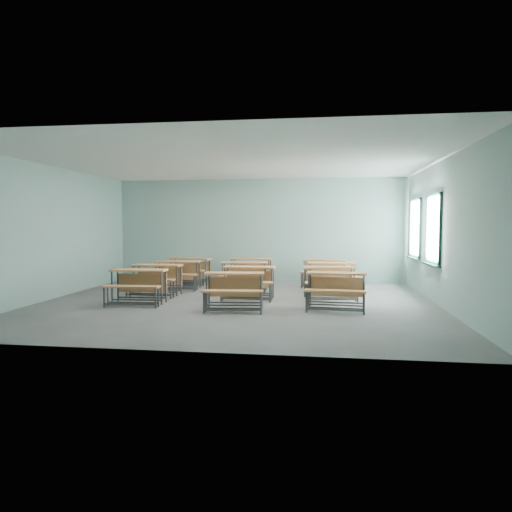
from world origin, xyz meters
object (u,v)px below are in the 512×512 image
(desk_unit_r1c1, at_px, (249,277))
(desk_unit_r3c1, at_px, (251,267))
(desk_unit_r2c1, at_px, (244,272))
(desk_unit_r0c0, at_px, (137,281))
(desk_unit_r1c0, at_px, (156,275))
(desk_unit_r2c2, at_px, (332,272))
(desk_unit_r0c2, at_px, (336,285))
(desk_unit_r1c2, at_px, (330,278))
(desk_unit_r2c0, at_px, (177,270))
(desk_unit_r3c0, at_px, (189,267))
(desk_unit_r3c2, at_px, (324,269))
(desk_unit_r0c1, at_px, (234,285))

(desk_unit_r1c1, bearing_deg, desk_unit_r3c1, 98.28)
(desk_unit_r2c1, bearing_deg, desk_unit_r0c0, -134.51)
(desk_unit_r1c0, height_order, desk_unit_r2c2, same)
(desk_unit_r0c2, relative_size, desk_unit_r2c2, 0.99)
(desk_unit_r1c2, xyz_separation_m, desk_unit_r2c2, (0.09, 1.21, 0.00))
(desk_unit_r1c0, relative_size, desk_unit_r3c1, 0.98)
(desk_unit_r0c0, bearing_deg, desk_unit_r2c0, 83.81)
(desk_unit_r2c1, xyz_separation_m, desk_unit_r2c2, (2.34, 0.16, 0.00))
(desk_unit_r2c1, distance_m, desk_unit_r3c0, 2.27)
(desk_unit_r2c2, xyz_separation_m, desk_unit_r3c2, (-0.19, 0.98, 0.00))
(desk_unit_r0c1, relative_size, desk_unit_r1c0, 1.04)
(desk_unit_r0c0, relative_size, desk_unit_r1c2, 0.95)
(desk_unit_r2c2, distance_m, desk_unit_r3c2, 1.00)
(desk_unit_r3c2, bearing_deg, desk_unit_r1c2, -79.25)
(desk_unit_r0c2, xyz_separation_m, desk_unit_r1c1, (-2.04, 1.10, 0.00))
(desk_unit_r0c2, relative_size, desk_unit_r1c1, 1.04)
(desk_unit_r0c1, relative_size, desk_unit_r1c2, 0.99)
(desk_unit_r0c0, xyz_separation_m, desk_unit_r0c1, (2.29, -0.37, 0.00))
(desk_unit_r3c1, bearing_deg, desk_unit_r1c0, -126.29)
(desk_unit_r3c0, bearing_deg, desk_unit_r2c0, -83.65)
(desk_unit_r1c1, bearing_deg, desk_unit_r2c1, 105.09)
(desk_unit_r0c1, xyz_separation_m, desk_unit_r3c0, (-2.13, 3.92, 0.00))
(desk_unit_r2c1, height_order, desk_unit_r3c2, same)
(desk_unit_r0c2, relative_size, desk_unit_r3c1, 1.01)
(desk_unit_r0c2, distance_m, desk_unit_r2c0, 4.91)
(desk_unit_r2c2, relative_size, desk_unit_r3c0, 0.99)
(desk_unit_r0c2, height_order, desk_unit_r3c1, same)
(desk_unit_r3c0, bearing_deg, desk_unit_r0c2, -33.82)
(desk_unit_r2c1, height_order, desk_unit_r3c0, same)
(desk_unit_r0c1, height_order, desk_unit_r2c1, same)
(desk_unit_r0c0, relative_size, desk_unit_r0c2, 0.98)
(desk_unit_r0c0, distance_m, desk_unit_r3c2, 5.43)
(desk_unit_r3c0, relative_size, desk_unit_r3c1, 1.03)
(desk_unit_r0c0, bearing_deg, desk_unit_r3c2, 36.86)
(desk_unit_r1c1, bearing_deg, desk_unit_r0c1, -92.98)
(desk_unit_r3c1, bearing_deg, desk_unit_r2c2, -23.83)
(desk_unit_r2c2, bearing_deg, desk_unit_r0c2, -95.18)
(desk_unit_r1c2, bearing_deg, desk_unit_r3c1, 125.73)
(desk_unit_r1c0, xyz_separation_m, desk_unit_r3c2, (4.24, 2.17, 0.00))
(desk_unit_r3c1, height_order, desk_unit_r3c2, same)
(desk_unit_r0c2, height_order, desk_unit_r2c1, same)
(desk_unit_r1c2, xyz_separation_m, desk_unit_r3c0, (-4.15, 2.30, 0.00))
(desk_unit_r0c1, relative_size, desk_unit_r3c0, 0.99)
(desk_unit_r0c2, distance_m, desk_unit_r1c2, 1.31)
(desk_unit_r1c0, bearing_deg, desk_unit_r0c2, -14.65)
(desk_unit_r2c0, height_order, desk_unit_r3c0, same)
(desk_unit_r3c0, bearing_deg, desk_unit_r1c2, -22.50)
(desk_unit_r2c1, bearing_deg, desk_unit_r2c0, 174.14)
(desk_unit_r1c2, bearing_deg, desk_unit_r2c2, 78.57)
(desk_unit_r0c2, distance_m, desk_unit_r3c1, 4.46)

